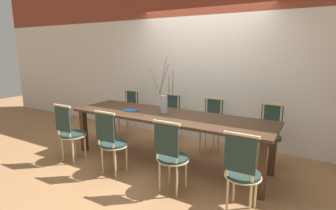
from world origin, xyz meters
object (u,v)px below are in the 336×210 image
vase_centerpiece (164,103)px  book_stack (131,110)px  chair_far_center (211,124)px  chair_near_center (171,154)px  dining_table (168,120)px

vase_centerpiece → book_stack: vase_centerpiece is taller
chair_far_center → chair_near_center: bearing=92.9°
chair_far_center → vase_centerpiece: (-0.53, -0.68, 0.43)m
chair_near_center → vase_centerpiece: bearing=126.1°
chair_near_center → chair_far_center: same height
chair_near_center → chair_far_center: 1.52m
chair_near_center → vase_centerpiece: (-0.61, 0.84, 0.43)m
book_stack → vase_centerpiece: bearing=16.4°
chair_far_center → vase_centerpiece: bearing=51.9°
chair_far_center → book_stack: bearing=38.1°
dining_table → book_stack: 0.67m
chair_near_center → book_stack: 1.36m
dining_table → vase_centerpiece: size_ratio=3.72×
dining_table → chair_far_center: 0.89m
dining_table → chair_far_center: (0.41, 0.76, -0.19)m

